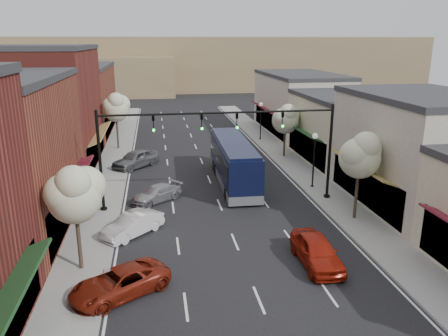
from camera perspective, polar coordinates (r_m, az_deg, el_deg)
name	(u,v)px	position (r m, az deg, el deg)	size (l,w,h in m)	color
ground	(242,258)	(24.00, 2.31, -11.67)	(160.00, 160.00, 0.00)	black
sidewalk_left	(112,168)	(41.03, -14.48, -0.03)	(2.80, 73.00, 0.15)	gray
sidewalk_right	(289,161)	(42.74, 8.52, 0.97)	(2.80, 73.00, 0.15)	gray
curb_left	(127,168)	(40.91, -12.53, 0.06)	(0.25, 73.00, 0.17)	gray
curb_right	(275,161)	(42.35, 6.71, 0.90)	(0.25, 73.00, 0.17)	gray
bldg_left_midfar	(41,109)	(42.37, -22.75, 7.12)	(10.14, 14.10, 10.90)	maroon
bldg_left_far	(73,100)	(58.06, -19.06, 8.42)	(10.14, 18.10, 8.40)	brown
bldg_right_midnear	(420,151)	(33.07, 24.21, 2.02)	(9.14, 12.10, 7.90)	beige
bldg_right_midfar	(346,128)	(43.48, 15.59, 5.00)	(9.14, 12.10, 6.40)	beige
bldg_right_far	(299,103)	(56.26, 9.78, 8.33)	(9.14, 16.10, 7.40)	beige
hill_far	(170,63)	(110.97, -7.03, 13.49)	(120.00, 30.00, 12.00)	#7A6647
hill_near	(54,76)	(101.17, -21.27, 11.13)	(50.00, 20.00, 8.00)	#7A6647
signal_mast_right	(299,139)	(31.13, 9.71, 3.78)	(8.22, 0.46, 7.00)	black
signal_mast_left	(136,145)	(29.55, -11.46, 3.01)	(8.22, 0.46, 7.00)	black
tree_right_near	(361,154)	(28.56, 17.47, 1.77)	(2.85, 2.65, 5.95)	#47382B
tree_right_far	(286,118)	(43.23, 8.10, 6.48)	(2.85, 2.65, 5.43)	#47382B
tree_left_near	(75,193)	(22.23, -18.91, -3.05)	(2.85, 2.65, 5.69)	#47382B
tree_left_far	(116,107)	(47.34, -13.92, 7.77)	(2.85, 2.65, 6.13)	#47382B
lamp_post_near	(314,151)	(34.51, 11.71, 2.14)	(0.44, 0.44, 4.44)	black
lamp_post_far	(261,115)	(50.91, 4.82, 6.94)	(0.44, 0.44, 4.44)	black
coach_bus	(234,161)	(35.40, 1.26, 0.89)	(2.78, 11.59, 3.53)	black
red_hatchback	(317,251)	(23.53, 11.99, -10.54)	(1.81, 4.50, 1.53)	maroon
parked_car_a	(120,283)	(21.12, -13.47, -14.36)	(2.13, 4.61, 1.28)	maroon
parked_car_b	(132,225)	(26.87, -11.87, -7.26)	(1.42, 4.07, 1.34)	silver
parked_car_c	(156,194)	(32.06, -8.82, -3.33)	(1.63, 4.02, 1.17)	#9A9A9F
parked_car_d	(136,159)	(40.85, -11.46, 1.18)	(1.92, 4.78, 1.63)	#595B61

